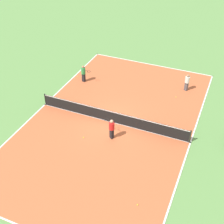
% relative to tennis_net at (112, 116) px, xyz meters
% --- Properties ---
extents(ground_plane, '(80.00, 80.00, 0.00)m').
position_rel_tennis_net_xyz_m(ground_plane, '(0.00, 0.00, -0.52)').
color(ground_plane, '#60934C').
extents(court_surface, '(11.29, 19.03, 0.02)m').
position_rel_tennis_net_xyz_m(court_surface, '(0.00, 0.00, -0.51)').
color(court_surface, '#C66038').
rests_on(court_surface, ground_plane).
extents(tennis_net, '(11.09, 0.10, 0.97)m').
position_rel_tennis_net_xyz_m(tennis_net, '(0.00, 0.00, 0.00)').
color(tennis_net, black).
rests_on(tennis_net, court_surface).
extents(player_far_green, '(0.98, 0.52, 1.50)m').
position_rel_tennis_net_xyz_m(player_far_green, '(4.41, -4.25, 0.36)').
color(player_far_green, black).
rests_on(player_far_green, court_surface).
extents(player_far_white, '(0.48, 0.48, 1.46)m').
position_rel_tennis_net_xyz_m(player_far_white, '(-3.92, -6.26, 0.32)').
color(player_far_white, '#4C4C51').
rests_on(player_far_white, court_surface).
extents(player_coach_red, '(0.96, 0.78, 1.50)m').
position_rel_tennis_net_xyz_m(player_coach_red, '(-0.64, 1.58, 0.36)').
color(player_coach_red, black).
rests_on(player_coach_red, court_surface).
extents(tennis_ball_right_alley, '(0.07, 0.07, 0.07)m').
position_rel_tennis_net_xyz_m(tennis_ball_right_alley, '(1.09, 2.32, -0.46)').
color(tennis_ball_right_alley, '#CCE033').
rests_on(tennis_ball_right_alley, court_surface).
extents(tennis_ball_near_net, '(0.07, 0.07, 0.07)m').
position_rel_tennis_net_xyz_m(tennis_ball_near_net, '(-4.02, 6.02, -0.46)').
color(tennis_ball_near_net, '#CCE033').
rests_on(tennis_ball_near_net, court_surface).
extents(tennis_ball_left_sideline, '(0.07, 0.07, 0.07)m').
position_rel_tennis_net_xyz_m(tennis_ball_left_sideline, '(5.27, -4.75, -0.46)').
color(tennis_ball_left_sideline, '#CCE033').
rests_on(tennis_ball_left_sideline, court_surface).
extents(tennis_ball_far_baseline, '(0.07, 0.07, 0.07)m').
position_rel_tennis_net_xyz_m(tennis_ball_far_baseline, '(-3.44, -4.88, -0.46)').
color(tennis_ball_far_baseline, '#CCE033').
rests_on(tennis_ball_far_baseline, court_surface).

